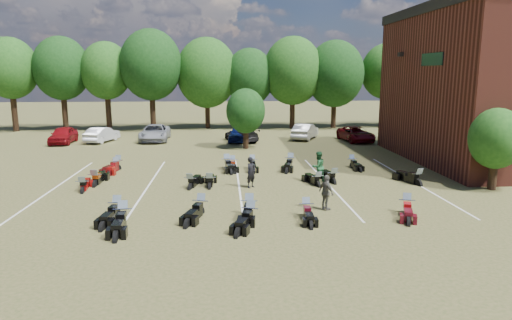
{
  "coord_description": "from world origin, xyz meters",
  "views": [
    {
      "loc": [
        -3.78,
        -21.79,
        6.13
      ],
      "look_at": [
        -1.96,
        4.0,
        1.2
      ],
      "focal_mm": 32.0,
      "sensor_mm": 36.0,
      "label": 1
    }
  ],
  "objects": [
    {
      "name": "motorcycle_20",
      "position": [
        4.66,
        7.31,
        0.0
      ],
      "size": [
        0.79,
        2.09,
        1.15
      ],
      "primitive_type": null,
      "rotation": [
        0.0,
        0.0,
        0.07
      ],
      "color": "black",
      "rests_on": "ground"
    },
    {
      "name": "motorcycle_1",
      "position": [
        -7.97,
        -3.55,
        0.0
      ],
      "size": [
        0.94,
        2.54,
        1.39
      ],
      "primitive_type": null,
      "rotation": [
        0.0,
        0.0,
        0.06
      ],
      "color": "black",
      "rests_on": "ground"
    },
    {
      "name": "motorcycle_15",
      "position": [
        -10.73,
        7.26,
        0.0
      ],
      "size": [
        0.74,
        2.16,
        1.19
      ],
      "primitive_type": null,
      "rotation": [
        0.0,
        0.0,
        -0.03
      ],
      "color": "maroon",
      "rests_on": "ground"
    },
    {
      "name": "young_tree_near_building",
      "position": [
        10.5,
        1.0,
        2.75
      ],
      "size": [
        2.8,
        2.8,
        4.16
      ],
      "color": "black",
      "rests_on": "ground"
    },
    {
      "name": "motorcycle_14",
      "position": [
        -10.64,
        7.44,
        0.0
      ],
      "size": [
        1.33,
        2.52,
        1.34
      ],
      "primitive_type": null,
      "rotation": [
        0.0,
        0.0,
        -0.25
      ],
      "color": "#4D0B0D",
      "rests_on": "ground"
    },
    {
      "name": "motorcycle_12",
      "position": [
        2.34,
        2.89,
        0.0
      ],
      "size": [
        1.05,
        2.38,
        1.28
      ],
      "primitive_type": null,
      "rotation": [
        0.0,
        0.0,
        3.28
      ],
      "color": "black",
      "rests_on": "ground"
    },
    {
      "name": "parking_lines",
      "position": [
        -3.0,
        3.0,
        0.01
      ],
      "size": [
        20.1,
        14.0,
        0.01
      ],
      "color": "silver",
      "rests_on": "ground"
    },
    {
      "name": "person_green",
      "position": [
        1.55,
        3.36,
        0.88
      ],
      "size": [
        1.07,
        0.98,
        1.77
      ],
      "primitive_type": "imported",
      "rotation": [
        0.0,
        0.0,
        3.61
      ],
      "color": "#225A2F",
      "rests_on": "ground"
    },
    {
      "name": "motorcycle_11",
      "position": [
        1.31,
        2.27,
        0.0
      ],
      "size": [
        1.14,
        2.25,
        1.2
      ],
      "primitive_type": null,
      "rotation": [
        0.0,
        0.0,
        3.36
      ],
      "color": "black",
      "rests_on": "ground"
    },
    {
      "name": "person_grey",
      "position": [
        0.8,
        -2.05,
        0.81
      ],
      "size": [
        0.77,
        1.03,
        1.62
      ],
      "primitive_type": "imported",
      "rotation": [
        0.0,
        0.0,
        2.02
      ],
      "color": "#504D45",
      "rests_on": "ground"
    },
    {
      "name": "car_1",
      "position": [
        -14.8,
        19.95,
        0.68
      ],
      "size": [
        2.49,
        4.37,
        1.36
      ],
      "primitive_type": "imported",
      "rotation": [
        0.0,
        0.0,
        2.87
      ],
      "color": "silver",
      "rests_on": "ground"
    },
    {
      "name": "motorcycle_13",
      "position": [
        6.92,
        2.16,
        0.0
      ],
      "size": [
        1.46,
        2.57,
        1.37
      ],
      "primitive_type": null,
      "rotation": [
        0.0,
        0.0,
        3.44
      ],
      "color": "black",
      "rests_on": "ground"
    },
    {
      "name": "motorcycle_18",
      "position": [
        -1.96,
        7.43,
        0.0
      ],
      "size": [
        0.74,
        2.2,
        1.22
      ],
      "primitive_type": null,
      "rotation": [
        0.0,
        0.0,
        -0.02
      ],
      "color": "black",
      "rests_on": "ground"
    },
    {
      "name": "motorcycle_19",
      "position": [
        0.55,
        7.45,
        0.0
      ],
      "size": [
        1.38,
        2.53,
        1.35
      ],
      "primitive_type": null,
      "rotation": [
        0.0,
        0.0,
        -0.27
      ],
      "color": "black",
      "rests_on": "ground"
    },
    {
      "name": "motorcycle_7",
      "position": [
        -11.19,
        1.86,
        0.0
      ],
      "size": [
        0.92,
        2.24,
        1.21
      ],
      "primitive_type": null,
      "rotation": [
        0.0,
        0.0,
        3.25
      ],
      "color": "maroon",
      "rests_on": "ground"
    },
    {
      "name": "car_7",
      "position": [
        15.59,
        19.43,
        0.66
      ],
      "size": [
        3.55,
        4.92,
        1.32
      ],
      "primitive_type": "imported",
      "rotation": [
        0.0,
        0.0,
        2.72
      ],
      "color": "#3B3A3F",
      "rests_on": "ground"
    },
    {
      "name": "motorcycle_17",
      "position": [
        -3.25,
        7.48,
        0.0
      ],
      "size": [
        0.75,
        2.12,
        1.17
      ],
      "primitive_type": null,
      "rotation": [
        0.0,
        0.0,
        0.04
      ],
      "color": "black",
      "rests_on": "ground"
    },
    {
      "name": "motorcycle_0",
      "position": [
        -8.47,
        -2.45,
        0.0
      ],
      "size": [
        0.99,
        2.4,
        1.3
      ],
      "primitive_type": null,
      "rotation": [
        0.0,
        0.0,
        -0.11
      ],
      "color": "black",
      "rests_on": "ground"
    },
    {
      "name": "motorcycle_9",
      "position": [
        -4.6,
        2.26,
        0.0
      ],
      "size": [
        0.77,
        2.24,
        1.24
      ],
      "primitive_type": null,
      "rotation": [
        0.0,
        0.0,
        3.11
      ],
      "color": "black",
      "rests_on": "ground"
    },
    {
      "name": "motorcycle_10",
      "position": [
        -5.63,
        2.19,
        0.0
      ],
      "size": [
        1.2,
        2.31,
        1.23
      ],
      "primitive_type": null,
      "rotation": [
        0.0,
        0.0,
        2.91
      ],
      "color": "black",
      "rests_on": "ground"
    },
    {
      "name": "car_0",
      "position": [
        -18.02,
        19.37,
        0.74
      ],
      "size": [
        1.96,
        4.45,
        1.49
      ],
      "primitive_type": "imported",
      "rotation": [
        0.0,
        0.0,
        0.05
      ],
      "color": "maroon",
      "rests_on": "ground"
    },
    {
      "name": "motorcycle_3",
      "position": [
        -2.75,
        -3.65,
        0.0
      ],
      "size": [
        1.48,
        2.44,
        1.3
      ],
      "primitive_type": null,
      "rotation": [
        0.0,
        0.0,
        -0.34
      ],
      "color": "black",
      "rests_on": "ground"
    },
    {
      "name": "motorcycle_6",
      "position": [
        4.26,
        -2.83,
        0.0
      ],
      "size": [
        1.41,
        2.35,
        1.25
      ],
      "primitive_type": null,
      "rotation": [
        0.0,
        0.0,
        -0.33
      ],
      "color": "#4F0B15",
      "rests_on": "ground"
    },
    {
      "name": "car_2",
      "position": [
        -10.15,
        20.39,
        0.74
      ],
      "size": [
        2.57,
        5.39,
        1.48
      ],
      "primitive_type": "imported",
      "rotation": [
        0.0,
        0.0,
        0.02
      ],
      "color": "#97999F",
      "rests_on": "ground"
    },
    {
      "name": "ground",
      "position": [
        0.0,
        0.0,
        0.0
      ],
      "size": [
        160.0,
        160.0,
        0.0
      ],
      "primitive_type": "plane",
      "color": "brown",
      "rests_on": "ground"
    },
    {
      "name": "motorcycle_4",
      "position": [
        -2.73,
        -2.59,
        0.0
      ],
      "size": [
        1.07,
        2.46,
        1.33
      ],
      "primitive_type": null,
      "rotation": [
        0.0,
        0.0,
        -0.13
      ],
      "color": "black",
      "rests_on": "ground"
    },
    {
      "name": "motorcycle_8",
      "position": [
        -10.92,
        3.17,
        0.0
      ],
      "size": [
        0.8,
        2.43,
        1.35
      ],
      "primitive_type": null,
      "rotation": [
        0.0,
        0.0,
        3.13
      ],
      "color": "black",
      "rests_on": "ground"
    },
    {
      "name": "young_tree_midfield",
      "position": [
        -2.0,
        15.5,
        3.09
      ],
      "size": [
        3.2,
        3.2,
        4.7
      ],
      "color": "black",
      "rests_on": "ground"
    },
    {
      "name": "car_3",
      "position": [
        -2.21,
        19.47,
        0.65
      ],
      "size": [
        3.39,
        4.82,
        1.3
      ],
      "primitive_type": "imported",
      "rotation": [
        0.0,
        0.0,
        3.54
      ],
      "color": "black",
      "rests_on": "ground"
    },
    {
      "name": "motorcycle_16",
      "position": [
        -3.63,
        7.42,
        0.0
      ],
      "size": [
        1.07,
        2.47,
        1.33
      ],
      "primitive_type": null,
      "rotation": [
        0.0,
        0.0,
        0.13
      ],
      "color": "black",
      "rests_on": "ground"
    },
    {
      "name": "motorcycle_2",
      "position": [
        -4.86,
        -2.38,
        0.0
      ],
      "size": [
        1.36,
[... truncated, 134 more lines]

